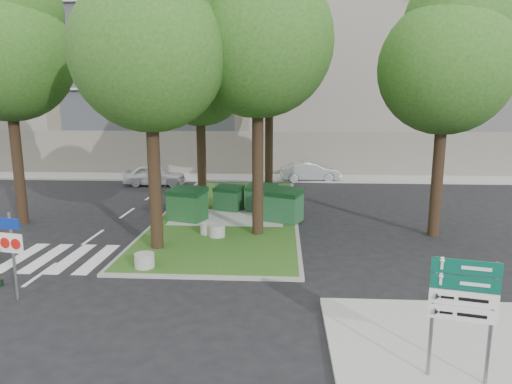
# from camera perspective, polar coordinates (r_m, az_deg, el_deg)

# --- Properties ---
(ground) EXTENTS (120.00, 120.00, 0.00)m
(ground) POSITION_cam_1_polar(r_m,az_deg,el_deg) (14.28, -8.98, -10.52)
(ground) COLOR black
(ground) RESTS_ON ground
(median_island) EXTENTS (6.00, 16.00, 0.12)m
(median_island) POSITION_cam_1_polar(r_m,az_deg,el_deg) (21.72, -3.23, -2.68)
(median_island) COLOR #234814
(median_island) RESTS_ON ground
(median_kerb) EXTENTS (6.30, 16.30, 0.10)m
(median_kerb) POSITION_cam_1_polar(r_m,az_deg,el_deg) (21.72, -3.23, -2.70)
(median_kerb) COLOR gray
(median_kerb) RESTS_ON ground
(sidewalk_corner) EXTENTS (5.00, 4.00, 0.12)m
(sidewalk_corner) POSITION_cam_1_polar(r_m,az_deg,el_deg) (11.34, 22.15, -16.88)
(sidewalk_corner) COLOR #999993
(sidewalk_corner) RESTS_ON ground
(building_sidewalk) EXTENTS (42.00, 3.00, 0.12)m
(building_sidewalk) POSITION_cam_1_polar(r_m,az_deg,el_deg) (32.01, -1.98, 1.81)
(building_sidewalk) COLOR #999993
(building_sidewalk) RESTS_ON ground
(zebra_crossing) EXTENTS (5.00, 3.00, 0.01)m
(zebra_crossing) POSITION_cam_1_polar(r_m,az_deg,el_deg) (16.77, -20.61, -7.78)
(zebra_crossing) COLOR silver
(zebra_crossing) RESTS_ON ground
(apartment_building) EXTENTS (41.00, 12.00, 16.00)m
(apartment_building) POSITION_cam_1_polar(r_m,az_deg,el_deg) (39.16, -1.01, 15.16)
(apartment_building) COLOR tan
(apartment_building) RESTS_ON ground
(tree_median_near_left) EXTENTS (5.20, 5.20, 10.53)m
(tree_median_near_left) POSITION_cam_1_polar(r_m,az_deg,el_deg) (16.25, -12.92, 18.22)
(tree_median_near_left) COLOR black
(tree_median_near_left) RESTS_ON ground
(tree_median_near_right) EXTENTS (5.60, 5.60, 11.46)m
(tree_median_near_right) POSITION_cam_1_polar(r_m,az_deg,el_deg) (17.75, 0.55, 20.04)
(tree_median_near_right) COLOR black
(tree_median_near_right) RESTS_ON ground
(tree_median_mid) EXTENTS (4.80, 4.80, 9.99)m
(tree_median_mid) POSITION_cam_1_polar(r_m,az_deg,el_deg) (22.42, -6.83, 15.51)
(tree_median_mid) COLOR black
(tree_median_mid) RESTS_ON ground
(tree_median_far) EXTENTS (5.80, 5.80, 11.93)m
(tree_median_far) POSITION_cam_1_polar(r_m,az_deg,el_deg) (25.21, 1.91, 18.14)
(tree_median_far) COLOR black
(tree_median_far) RESTS_ON ground
(tree_street_left) EXTENTS (5.40, 5.40, 11.00)m
(tree_street_left) POSITION_cam_1_polar(r_m,az_deg,el_deg) (22.28, -28.55, 16.05)
(tree_street_left) COLOR black
(tree_street_left) RESTS_ON ground
(tree_street_right) EXTENTS (5.00, 5.00, 10.06)m
(tree_street_right) POSITION_cam_1_polar(r_m,az_deg,el_deg) (19.11, 22.95, 15.53)
(tree_street_right) COLOR black
(tree_street_right) RESTS_ON ground
(dumpster_a) EXTENTS (1.86, 1.57, 1.48)m
(dumpster_a) POSITION_cam_1_polar(r_m,az_deg,el_deg) (20.31, -8.59, -1.53)
(dumpster_a) COLOR #0F3A15
(dumpster_a) RESTS_ON median_island
(dumpster_b) EXTENTS (1.53, 1.29, 1.21)m
(dumpster_b) POSITION_cam_1_polar(r_m,az_deg,el_deg) (22.03, -3.43, -0.77)
(dumpster_b) COLOR #113A1A
(dumpster_b) RESTS_ON median_island
(dumpster_c) EXTENTS (1.60, 1.30, 1.30)m
(dumpster_c) POSITION_cam_1_polar(r_m,az_deg,el_deg) (21.83, 0.73, -0.75)
(dumpster_c) COLOR #10381E
(dumpster_c) RESTS_ON median_island
(dumpster_d) EXTENTS (1.90, 1.66, 1.47)m
(dumpster_d) POSITION_cam_1_polar(r_m,az_deg,el_deg) (19.96, 3.41, -1.66)
(dumpster_d) COLOR #144320
(dumpster_d) RESTS_ON median_island
(bollard_left) EXTENTS (0.63, 0.63, 0.45)m
(bollard_left) POSITION_cam_1_polar(r_m,az_deg,el_deg) (14.95, -13.77, -8.30)
(bollard_left) COLOR #969792
(bollard_left) RESTS_ON median_island
(bollard_right) EXTENTS (0.63, 0.63, 0.45)m
(bollard_right) POSITION_cam_1_polar(r_m,az_deg,el_deg) (17.81, -4.89, -4.85)
(bollard_right) COLOR gray
(bollard_right) RESTS_ON median_island
(bollard_mid) EXTENTS (0.62, 0.62, 0.44)m
(bollard_mid) POSITION_cam_1_polar(r_m,az_deg,el_deg) (18.21, -5.98, -4.52)
(bollard_mid) COLOR #9A9B96
(bollard_mid) RESTS_ON median_island
(litter_bin) EXTENTS (0.40, 0.40, 0.70)m
(litter_bin) POSITION_cam_1_polar(r_m,az_deg,el_deg) (21.51, 1.50, -1.68)
(litter_bin) COLOR #C68C17
(litter_bin) RESTS_ON median_island
(traffic_sign_pole) EXTENTS (0.71, 0.19, 2.41)m
(traffic_sign_pole) POSITION_cam_1_polar(r_m,az_deg,el_deg) (13.74, -28.18, -5.80)
(traffic_sign_pole) COLOR slate
(traffic_sign_pole) RESTS_ON ground
(directional_sign) EXTENTS (1.16, 0.32, 2.36)m
(directional_sign) POSITION_cam_1_polar(r_m,az_deg,el_deg) (9.31, 24.45, -12.30)
(directional_sign) COLOR slate
(directional_sign) RESTS_ON sidewalk_corner
(car_white) EXTENTS (3.99, 1.78, 1.33)m
(car_white) POSITION_cam_1_polar(r_m,az_deg,el_deg) (29.96, -12.55, 2.08)
(car_white) COLOR silver
(car_white) RESTS_ON ground
(car_silver) EXTENTS (4.10, 1.79, 1.31)m
(car_silver) POSITION_cam_1_polar(r_m,az_deg,el_deg) (30.94, 6.80, 2.53)
(car_silver) COLOR #A9ADB1
(car_silver) RESTS_ON ground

